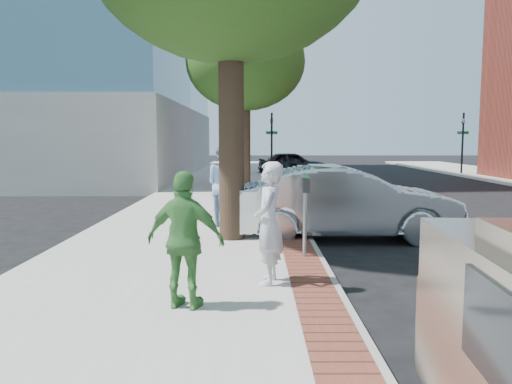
{
  "coord_description": "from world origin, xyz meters",
  "views": [
    {
      "loc": [
        -0.11,
        -8.38,
        2.22
      ],
      "look_at": [
        -0.09,
        1.19,
        1.2
      ],
      "focal_mm": 35.0,
      "sensor_mm": 36.0,
      "label": 1
    }
  ],
  "objects_px": {
    "parking_meter": "(305,197)",
    "bg_car": "(292,163)",
    "person_officer": "(225,185)",
    "sedan_silver": "(345,203)",
    "person_gray": "(269,223)",
    "person_green": "(185,240)"
  },
  "relations": [
    {
      "from": "person_officer",
      "to": "bg_car",
      "type": "height_order",
      "value": "person_officer"
    },
    {
      "from": "bg_car",
      "to": "person_officer",
      "type": "bearing_deg",
      "value": 165.06
    },
    {
      "from": "parking_meter",
      "to": "bg_car",
      "type": "height_order",
      "value": "parking_meter"
    },
    {
      "from": "sedan_silver",
      "to": "person_gray",
      "type": "bearing_deg",
      "value": 155.37
    },
    {
      "from": "person_officer",
      "to": "bg_car",
      "type": "relative_size",
      "value": 0.47
    },
    {
      "from": "bg_car",
      "to": "parking_meter",
      "type": "bearing_deg",
      "value": 170.31
    },
    {
      "from": "parking_meter",
      "to": "person_green",
      "type": "distance_m",
      "value": 3.18
    },
    {
      "from": "parking_meter",
      "to": "person_green",
      "type": "relative_size",
      "value": 0.87
    },
    {
      "from": "person_green",
      "to": "sedan_silver",
      "type": "xyz_separation_m",
      "value": [
        2.84,
        4.98,
        -0.18
      ]
    },
    {
      "from": "person_gray",
      "to": "sedan_silver",
      "type": "xyz_separation_m",
      "value": [
        1.79,
        3.93,
        -0.21
      ]
    },
    {
      "from": "sedan_silver",
      "to": "bg_car",
      "type": "distance_m",
      "value": 20.2
    },
    {
      "from": "person_green",
      "to": "sedan_silver",
      "type": "distance_m",
      "value": 5.74
    },
    {
      "from": "sedan_silver",
      "to": "bg_car",
      "type": "bearing_deg",
      "value": -1.0
    },
    {
      "from": "person_officer",
      "to": "sedan_silver",
      "type": "distance_m",
      "value": 2.85
    },
    {
      "from": "person_officer",
      "to": "sedan_silver",
      "type": "bearing_deg",
      "value": -151.26
    },
    {
      "from": "person_gray",
      "to": "person_green",
      "type": "height_order",
      "value": "person_gray"
    },
    {
      "from": "person_gray",
      "to": "sedan_silver",
      "type": "distance_m",
      "value": 4.32
    },
    {
      "from": "parking_meter",
      "to": "person_gray",
      "type": "height_order",
      "value": "person_gray"
    },
    {
      "from": "person_officer",
      "to": "sedan_silver",
      "type": "height_order",
      "value": "person_officer"
    },
    {
      "from": "person_officer",
      "to": "sedan_silver",
      "type": "relative_size",
      "value": 0.4
    },
    {
      "from": "person_green",
      "to": "bg_car",
      "type": "relative_size",
      "value": 0.4
    },
    {
      "from": "person_green",
      "to": "bg_car",
      "type": "bearing_deg",
      "value": -81.34
    }
  ]
}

